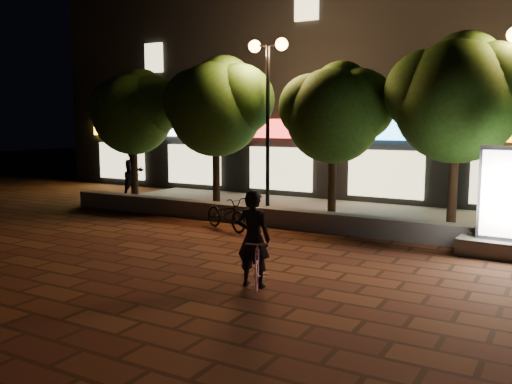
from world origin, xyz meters
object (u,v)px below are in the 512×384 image
Objects in this scene: tree_mid at (336,109)px; street_lamp_left at (268,82)px; tree_left at (218,103)px; rider at (253,238)px; scooter_parked at (226,213)px; pedestrian at (134,172)px; tree_right at (460,94)px; scooter_pink at (258,260)px; tree_far_left at (135,109)px.

street_lamp_left reaches higher than tree_mid.
tree_left is 8.66m from rider.
rider is 1.00× the size of scooter_parked.
rider is 11.49m from pedestrian.
tree_right reaches higher than tree_mid.
tree_left is 8.70m from scooter_pink.
scooter_pink is 0.84× the size of rider.
scooter_parked is (-5.34, -2.59, -3.12)m from tree_right.
tree_left reaches higher than rider.
tree_right is at bearing 0.00° from tree_far_left.
scooter_pink is at bearing -80.17° from tree_mid.
tree_mid is 3.32m from tree_right.
tree_far_left is 11.05m from rider.
tree_right reaches higher than pedestrian.
tree_mid is 2.22m from street_lamp_left.
pedestrian is at bearing -40.48° from rider.
street_lamp_left is (-5.36, -0.26, 0.46)m from tree_right.
tree_right is 6.70m from scooter_parked.
street_lamp_left is 4.27m from scooter_parked.
pedestrian is at bearing 141.03° from tree_far_left.
tree_far_left is 10.81m from tree_right.
rider is (8.58, -6.52, -2.43)m from tree_far_left.
rider is at bearing -119.73° from scooter_parked.
tree_right is 3.50× the size of scooter_pink.
scooter_pink is (8.60, -6.37, -2.86)m from tree_far_left.
rider is (-2.22, -6.52, -2.71)m from tree_right.
pedestrian is (-8.05, 0.45, -2.21)m from tree_mid.
tree_far_left is 1.03× the size of tree_mid.
tree_far_left is 2.50× the size of pedestrian.
pedestrian reaches higher than scooter_pink.
pedestrian is at bearing 116.92° from scooter_pink.
tree_mid is at bearing -180.00° from tree_right.
tree_right is (3.31, 0.00, 0.35)m from tree_mid.
tree_right is 7.43m from scooter_pink.
tree_left is 0.94× the size of street_lamp_left.
tree_right is at bearing 44.55° from scooter_pink.
tree_right reaches higher than rider.
scooter_pink is 0.85× the size of scooter_parked.
street_lamp_left reaches higher than tree_left.
scooter_pink is 0.45m from rider.
scooter_parked is (0.02, -2.32, -3.58)m from street_lamp_left.
tree_far_left is at bearing 180.00° from tree_mid.
pedestrian is (-4.05, 0.45, -2.44)m from tree_left.
tree_left reaches higher than scooter_pink.
tree_right reaches higher than tree_left.
tree_left reaches higher than scooter_parked.
street_lamp_left reaches higher than tree_right.
tree_mid is 0.87× the size of street_lamp_left.
rider is at bearing -108.81° from tree_right.
scooter_pink is at bearing -51.33° from tree_left.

